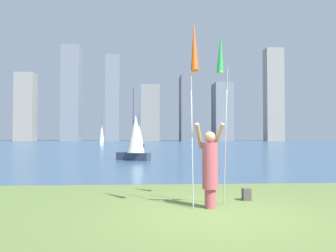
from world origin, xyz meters
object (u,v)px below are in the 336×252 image
at_px(kite_flag_left, 194,51).
at_px(kite_flag_right, 221,58).
at_px(sailboat_3, 139,136).
at_px(sailboat_2, 102,134).
at_px(sailboat_4, 135,137).
at_px(person, 210,166).
at_px(bag, 246,194).

relative_size(kite_flag_left, kite_flag_right, 1.00).
bearing_deg(sailboat_3, sailboat_2, 124.68).
distance_m(sailboat_2, sailboat_4, 34.23).
xyz_separation_m(sailboat_3, sailboat_4, (0.41, -24.61, -0.01)).
height_order(person, sailboat_2, sailboat_2).
bearing_deg(kite_flag_left, sailboat_3, 93.18).
bearing_deg(kite_flag_left, kite_flag_right, 47.98).
height_order(person, bag, person).
relative_size(sailboat_2, sailboat_4, 1.04).
xyz_separation_m(bag, sailboat_4, (-3.12, 13.10, 1.27)).
bearing_deg(sailboat_4, bag, -76.62).
distance_m(kite_flag_left, sailboat_2, 48.48).
bearing_deg(sailboat_2, bag, -78.22).
bearing_deg(sailboat_3, sailboat_4, -89.04).
distance_m(person, sailboat_2, 48.30).
xyz_separation_m(sailboat_2, sailboat_3, (6.21, -8.98, -0.34)).
bearing_deg(sailboat_3, bag, -84.66).
xyz_separation_m(kite_flag_left, sailboat_3, (-2.15, 38.75, -1.83)).
xyz_separation_m(kite_flag_right, sailboat_2, (-9.09, 46.93, -1.54)).
height_order(person, kite_flag_left, kite_flag_left).
relative_size(person, bag, 6.46).
height_order(bag, sailboat_3, sailboat_3).
bearing_deg(kite_flag_right, sailboat_3, 94.34).
xyz_separation_m(kite_flag_left, sailboat_4, (-1.74, 14.14, -1.84)).
relative_size(kite_flag_right, bag, 13.97).
bearing_deg(person, sailboat_2, 106.61).
relative_size(person, kite_flag_left, 0.46).
xyz_separation_m(bag, sailboat_2, (-9.74, 46.69, 1.62)).
relative_size(kite_flag_left, sailboat_2, 0.83).
distance_m(person, bag, 1.49).
xyz_separation_m(kite_flag_left, kite_flag_right, (0.72, 0.80, 0.05)).
relative_size(kite_flag_left, sailboat_4, 0.87).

